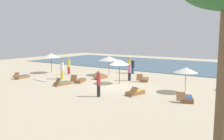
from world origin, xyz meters
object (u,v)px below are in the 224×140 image
object	(u,v)px
person_2	(99,83)
person_4	(130,71)
lounger_4	(145,79)
person_5	(133,66)
lounger_2	(80,80)
person_3	(69,66)
umbrella_3	(51,55)
lounger_5	(62,83)
lounger_0	(22,77)
surfboard	(40,80)
person_1	(62,70)
lounger_6	(135,92)
lounger_1	(101,77)
lounger_3	(187,99)
umbrella_0	(119,62)
umbrella_1	(186,70)
umbrella_4	(109,58)
person_0	(129,65)

from	to	relation	value
person_2	person_4	world-z (taller)	person_2
lounger_4	person_5	bearing A→B (deg)	133.17
lounger_2	person_3	bearing A→B (deg)	145.10
umbrella_3	lounger_5	world-z (taller)	umbrella_3
lounger_2	person_5	world-z (taller)	person_5
umbrella_3	lounger_0	bearing A→B (deg)	-86.12
person_5	surfboard	xyz separation A→B (m)	(-5.37, -8.81, -0.79)
person_1	person_5	xyz separation A→B (m)	(4.06, 7.13, -0.13)
person_5	surfboard	bearing A→B (deg)	-121.37
lounger_6	person_2	bearing A→B (deg)	-133.33
lounger_4	lounger_5	xyz separation A→B (m)	(-5.14, -5.81, 0.01)
lounger_1	lounger_3	bearing A→B (deg)	-20.22
person_4	lounger_2	bearing A→B (deg)	-135.48
umbrella_3	lounger_3	world-z (taller)	umbrella_3
umbrella_0	lounger_1	xyz separation A→B (m)	(-2.99, 1.15, -1.80)
lounger_6	person_1	world-z (taller)	person_1
lounger_5	person_5	world-z (taller)	person_5
person_4	person_3	bearing A→B (deg)	-177.13
lounger_1	person_1	bearing A→B (deg)	-141.91
person_3	umbrella_0	bearing A→B (deg)	-10.93
lounger_1	umbrella_1	bearing A→B (deg)	-7.85
lounger_6	person_1	distance (m)	9.45
person_4	surfboard	world-z (taller)	person_4
umbrella_4	lounger_6	bearing A→B (deg)	-42.88
lounger_5	lounger_6	world-z (taller)	lounger_5
umbrella_1	person_0	size ratio (longest dim) A/B	1.07
lounger_0	lounger_1	world-z (taller)	lounger_0
surfboard	lounger_5	bearing A→B (deg)	-7.93
lounger_6	umbrella_1	bearing A→B (deg)	44.91
lounger_4	person_3	xyz separation A→B (m)	(-9.06, -0.92, 0.75)
person_3	lounger_2	bearing A→B (deg)	-34.90
umbrella_4	surfboard	xyz separation A→B (m)	(-3.80, -6.30, -1.83)
lounger_5	person_4	world-z (taller)	person_4
umbrella_4	person_0	xyz separation A→B (m)	(0.89, 2.84, -0.93)
umbrella_4	person_5	bearing A→B (deg)	57.93
surfboard	umbrella_0	bearing A→B (deg)	21.58
person_1	person_4	bearing A→B (deg)	27.39
lounger_0	umbrella_4	bearing A→B (deg)	46.92
lounger_0	surfboard	xyz separation A→B (m)	(2.41, 0.34, -0.14)
umbrella_0	person_4	bearing A→B (deg)	91.12
lounger_3	person_2	world-z (taller)	person_2
lounger_5	surfboard	xyz separation A→B (m)	(-3.52, 0.49, -0.14)
person_5	lounger_1	bearing A→B (deg)	-102.24
umbrella_4	lounger_4	world-z (taller)	umbrella_4
lounger_0	person_0	distance (m)	11.85
lounger_4	lounger_5	distance (m)	7.75
umbrella_3	person_3	xyz separation A→B (m)	(2.29, 0.48, -1.13)
lounger_2	person_1	world-z (taller)	person_1
umbrella_0	umbrella_4	size ratio (longest dim) A/B	0.97
person_1	surfboard	xyz separation A→B (m)	(-1.32, -1.68, -0.91)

